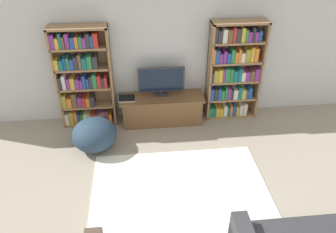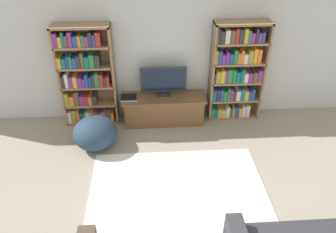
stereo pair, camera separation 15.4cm
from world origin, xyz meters
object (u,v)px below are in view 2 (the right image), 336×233
at_px(bookshelf_left, 86,78).
at_px(television, 163,81).
at_px(bookshelf_right, 236,72).
at_px(laptop, 129,98).
at_px(beanbag_ottoman, 95,133).
at_px(tv_stand, 164,109).

distance_m(bookshelf_left, television, 1.34).
distance_m(bookshelf_right, television, 1.29).
distance_m(laptop, beanbag_ottoman, 0.89).
distance_m(bookshelf_left, bookshelf_right, 2.62).
xyz_separation_m(tv_stand, laptop, (-0.62, -0.01, 0.27)).
xyz_separation_m(bookshelf_right, television, (-1.28, -0.05, -0.10)).
bearing_deg(bookshelf_right, laptop, -176.14).
xyz_separation_m(bookshelf_right, tv_stand, (-1.28, -0.12, -0.64)).
height_order(tv_stand, laptop, laptop).
bearing_deg(television, beanbag_ottoman, -147.59).
distance_m(bookshelf_right, beanbag_ottoman, 2.64).
distance_m(bookshelf_right, tv_stand, 1.44).
distance_m(tv_stand, laptop, 0.67).
distance_m(bookshelf_left, laptop, 0.81).
height_order(bookshelf_right, tv_stand, bookshelf_right).
bearing_deg(bookshelf_left, bookshelf_right, -0.04).
distance_m(tv_stand, television, 0.55).
bearing_deg(laptop, television, 6.97).
distance_m(bookshelf_right, laptop, 1.94).
height_order(bookshelf_left, laptop, bookshelf_left).
bearing_deg(bookshelf_right, tv_stand, -174.74).
xyz_separation_m(bookshelf_right, beanbag_ottoman, (-2.44, -0.79, -0.64)).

